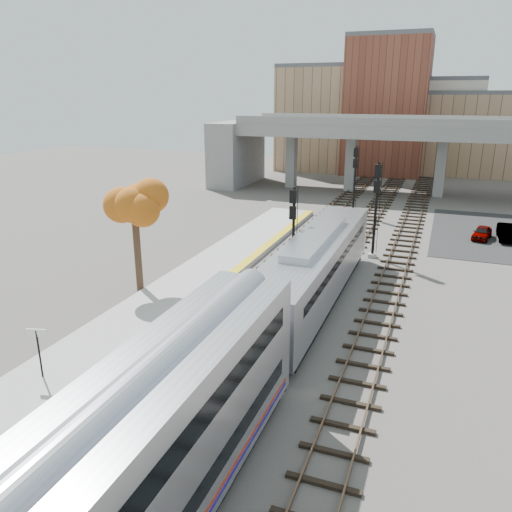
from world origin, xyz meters
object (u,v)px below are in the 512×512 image
Objects in this scene: signal_mast_near at (293,240)px; car_b at (508,232)px; tree at (134,200)px; locomotive at (315,267)px; car_a at (482,233)px; signal_mast_mid at (375,211)px; signal_mast_far at (355,181)px.

car_b is (14.30, 16.89, -2.44)m from signal_mast_near.
locomotive is at bearing 11.65° from tree.
tree is 31.88m from car_b.
locomotive is 21.37m from car_a.
signal_mast_near is at bearing 132.70° from locomotive.
signal_mast_mid is (2.00, 10.17, 1.41)m from locomotive.
signal_mast_mid is at bearing 78.87° from locomotive.
tree reaches higher than locomotive.
signal_mast_near is 22.16m from signal_mast_far.
signal_mast_far is at bearing 158.73° from car_b.
tree is at bearing -168.35° from locomotive.
tree reaches higher than signal_mast_far.
signal_mast_near is 22.26m from car_b.
car_b is (14.30, -5.27, -2.78)m from signal_mast_far.
signal_mast_near reaches higher than car_a.
signal_mast_near is at bearing -90.00° from signal_mast_far.
tree reaches higher than signal_mast_near.
signal_mast_far is (-4.10, 14.27, -0.20)m from signal_mast_mid.
signal_mast_far reaches higher than locomotive.
tree is at bearing -138.14° from car_b.
car_b is (23.04, 21.40, -5.27)m from tree.
signal_mast_near is at bearing 27.29° from tree.
car_b is at bearing 49.75° from signal_mast_near.
signal_mast_mid is 1.80× the size of car_b.
car_a is at bearing -24.98° from signal_mast_far.
tree is (-10.84, -2.24, 3.70)m from locomotive.
tree reaches higher than signal_mast_mid.
tree is at bearing -108.15° from signal_mast_far.
signal_mast_mid reaches higher than car_a.
car_b is (2.03, 0.44, 0.11)m from car_a.
tree is 30.16m from car_a.
signal_mast_far is 2.13× the size of car_a.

